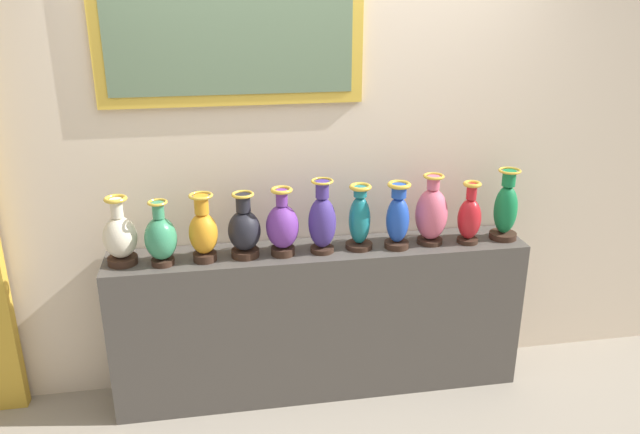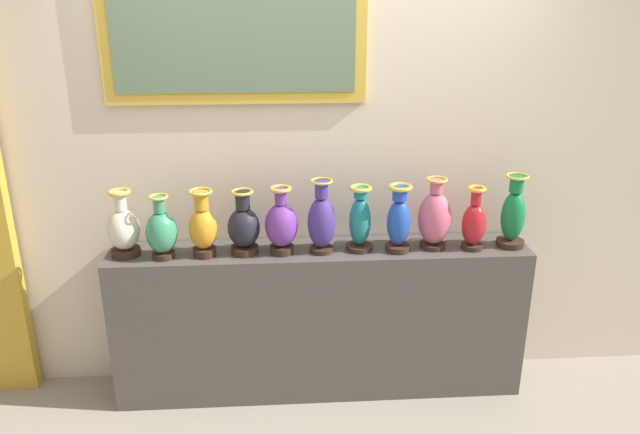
% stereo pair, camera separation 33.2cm
% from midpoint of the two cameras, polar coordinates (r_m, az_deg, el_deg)
% --- Properties ---
extents(ground_plane, '(10.55, 10.55, 0.00)m').
position_cam_midpoint_polar(ground_plane, '(3.93, -2.50, -15.07)').
color(ground_plane, gray).
extents(display_shelf, '(2.34, 0.35, 0.90)m').
position_cam_midpoint_polar(display_shelf, '(3.69, -2.61, -9.38)').
color(display_shelf, '#4C4742').
rests_on(display_shelf, ground_plane).
extents(back_wall, '(4.55, 0.14, 3.00)m').
position_cam_midpoint_polar(back_wall, '(3.51, -3.55, 7.76)').
color(back_wall, beige).
rests_on(back_wall, ground_plane).
extents(vase_ivory, '(0.17, 0.17, 0.37)m').
position_cam_midpoint_polar(vase_ivory, '(3.46, -20.36, -1.79)').
color(vase_ivory, '#382319').
rests_on(vase_ivory, display_shelf).
extents(vase_jade, '(0.17, 0.17, 0.35)m').
position_cam_midpoint_polar(vase_jade, '(3.39, -17.02, -1.90)').
color(vase_jade, '#382319').
rests_on(vase_jade, display_shelf).
extents(vase_amber, '(0.15, 0.15, 0.37)m').
position_cam_midpoint_polar(vase_amber, '(3.37, -13.35, -1.39)').
color(vase_amber, '#382319').
rests_on(vase_amber, display_shelf).
extents(vase_onyx, '(0.17, 0.17, 0.36)m').
position_cam_midpoint_polar(vase_onyx, '(3.38, -9.69, -1.24)').
color(vase_onyx, '#382319').
rests_on(vase_onyx, display_shelf).
extents(vase_violet, '(0.18, 0.18, 0.38)m').
position_cam_midpoint_polar(vase_violet, '(3.37, -6.26, -0.90)').
color(vase_violet, '#382319').
rests_on(vase_violet, display_shelf).
extents(vase_indigo, '(0.15, 0.15, 0.41)m').
position_cam_midpoint_polar(vase_indigo, '(3.39, -2.60, -0.43)').
color(vase_indigo, '#382319').
rests_on(vase_indigo, display_shelf).
extents(vase_teal, '(0.15, 0.15, 0.37)m').
position_cam_midpoint_polar(vase_teal, '(3.43, 0.87, -0.28)').
color(vase_teal, '#382319').
rests_on(vase_teal, display_shelf).
extents(vase_sapphire, '(0.14, 0.14, 0.38)m').
position_cam_midpoint_polar(vase_sapphire, '(3.45, 4.36, -0.13)').
color(vase_sapphire, '#382319').
rests_on(vase_sapphire, display_shelf).
extents(vase_rose, '(0.18, 0.18, 0.40)m').
position_cam_midpoint_polar(vase_rose, '(3.53, 7.46, 0.25)').
color(vase_rose, '#382319').
rests_on(vase_rose, display_shelf).
extents(vase_crimson, '(0.13, 0.13, 0.36)m').
position_cam_midpoint_polar(vase_crimson, '(3.58, 10.86, -0.07)').
color(vase_crimson, '#382319').
rests_on(vase_crimson, display_shelf).
extents(vase_emerald, '(0.15, 0.15, 0.41)m').
position_cam_midpoint_polar(vase_emerald, '(3.67, 14.06, 0.65)').
color(vase_emerald, '#382319').
rests_on(vase_emerald, display_shelf).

